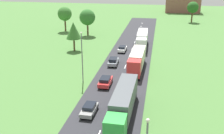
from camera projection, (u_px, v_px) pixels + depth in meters
road at (117, 87)px, 46.60m from camera, size 10.00×140.00×0.06m
lane_marking_centre at (116, 92)px, 44.76m from camera, size 0.16×123.87×0.01m
truck_lead at (123, 103)px, 36.56m from camera, size 2.68×13.92×3.75m
truck_second at (137, 60)px, 53.70m from camera, size 2.70×11.75×3.64m
truck_third at (142, 39)px, 69.44m from camera, size 2.83×12.64×3.75m
car_second at (89, 109)px, 37.76m from camera, size 1.86×4.01×1.37m
car_third at (105, 81)px, 46.87m from camera, size 1.92×4.31×1.54m
car_fourth at (113, 61)px, 56.97m from camera, size 2.01×4.46×1.55m
car_fifth at (122, 49)px, 66.16m from camera, size 1.85×4.13×1.43m
lamppost_second at (82, 55)px, 46.86m from camera, size 0.36×0.36×9.22m
tree_oak at (87, 17)px, 80.82m from camera, size 4.71×4.71×7.89m
tree_birch at (73, 31)px, 65.62m from camera, size 3.67×3.67×7.13m
tree_maple at (65, 14)px, 86.45m from camera, size 4.48×4.48×7.86m
tree_pine at (193, 7)px, 101.35m from camera, size 4.24×4.24×7.69m
distant_building at (183, 3)px, 125.30m from camera, size 15.49×8.00×8.55m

